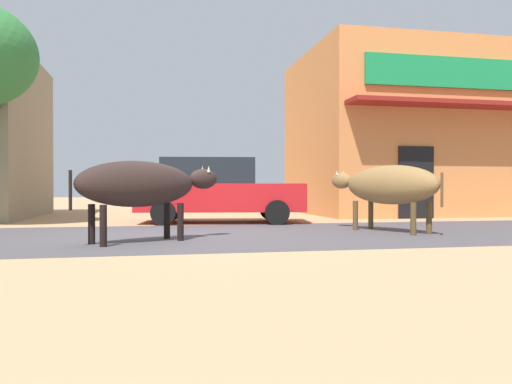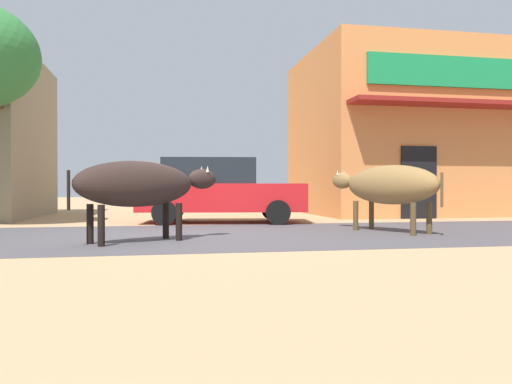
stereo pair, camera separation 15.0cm
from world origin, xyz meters
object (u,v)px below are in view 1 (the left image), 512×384
Objects in this scene: cow_near_brown at (141,185)px; cow_far_dark at (388,185)px; parked_hatchback_car at (217,190)px; pedestrian_by_shop at (377,187)px.

cow_far_dark is (4.89, 0.98, 0.00)m from cow_near_brown.
cow_far_dark reaches higher than cow_near_brown.
parked_hatchback_car reaches higher than cow_far_dark.
cow_far_dark is 1.74× the size of pedestrian_by_shop.
parked_hatchback_car is at bearing 131.98° from cow_far_dark.
cow_near_brown is at bearing -112.62° from parked_hatchback_car.
cow_near_brown is 1.60× the size of pedestrian_by_shop.
parked_hatchback_car reaches higher than pedestrian_by_shop.
cow_far_dark is at bearing -112.41° from pedestrian_by_shop.
pedestrian_by_shop is at bearing 9.24° from parked_hatchback_car.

